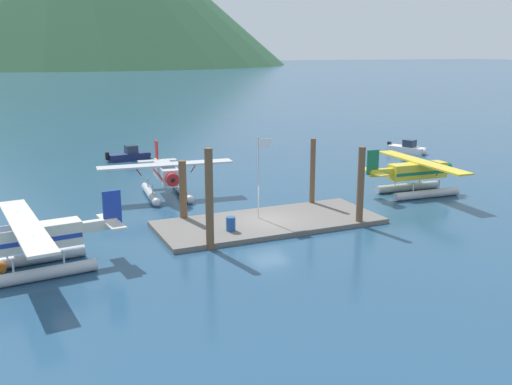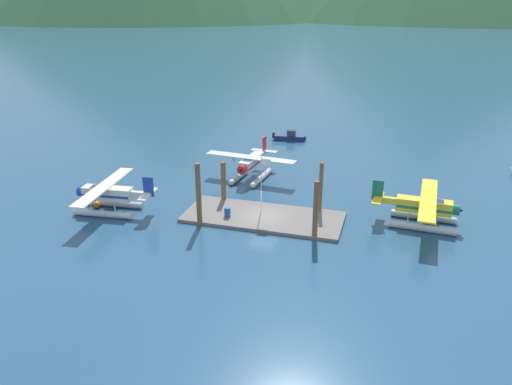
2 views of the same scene
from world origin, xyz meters
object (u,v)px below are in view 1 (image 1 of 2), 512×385
at_px(flagpole, 260,167).
at_px(boat_white_open_east, 408,149).
at_px(seaplane_cream_port_aft, 33,243).
at_px(fuel_drum, 231,224).
at_px(boat_navy_open_north, 130,155).
at_px(seaplane_yellow_stbd_fwd, 418,175).
at_px(seaplane_silver_bow_left, 166,177).

bearing_deg(flagpole, boat_white_open_east, 33.83).
xyz_separation_m(flagpole, seaplane_cream_port_aft, (-14.37, -3.45, -2.16)).
relative_size(fuel_drum, boat_navy_open_north, 0.18).
bearing_deg(flagpole, seaplane_yellow_stbd_fwd, 7.08).
distance_m(flagpole, boat_navy_open_north, 26.57).
xyz_separation_m(seaplane_yellow_stbd_fwd, boat_navy_open_north, (-17.67, 24.38, -1.09)).
bearing_deg(seaplane_silver_bow_left, seaplane_yellow_stbd_fwd, -21.98).
distance_m(seaplane_yellow_stbd_fwd, seaplane_cream_port_aft, 29.39).
bearing_deg(seaplane_cream_port_aft, seaplane_silver_bow_left, 50.38).
distance_m(seaplane_cream_port_aft, boat_navy_open_north, 31.71).
bearing_deg(boat_white_open_east, seaplane_silver_bow_left, -164.50).
xyz_separation_m(fuel_drum, boat_navy_open_north, (-0.27, 28.06, -0.25)).
bearing_deg(flagpole, fuel_drum, -146.71).
xyz_separation_m(seaplane_silver_bow_left, boat_white_open_east, (30.11, 8.35, -1.09)).
xyz_separation_m(seaplane_yellow_stbd_fwd, seaplane_cream_port_aft, (-28.91, -5.25, 0.00)).
xyz_separation_m(fuel_drum, seaplane_silver_bow_left, (-1.01, 11.12, 0.84)).
bearing_deg(seaplane_cream_port_aft, seaplane_yellow_stbd_fwd, 10.29).
distance_m(fuel_drum, seaplane_cream_port_aft, 11.65).
distance_m(fuel_drum, boat_navy_open_north, 28.07).
distance_m(fuel_drum, boat_white_open_east, 35.01).
bearing_deg(fuel_drum, seaplane_silver_bow_left, 95.20).
xyz_separation_m(seaplane_yellow_stbd_fwd, boat_white_open_east, (11.70, 15.78, -1.09)).
height_order(seaplane_cream_port_aft, boat_navy_open_north, seaplane_cream_port_aft).
height_order(fuel_drum, boat_white_open_east, boat_white_open_east).
bearing_deg(boat_white_open_east, flagpole, -146.17).
distance_m(flagpole, fuel_drum, 4.55).
bearing_deg(seaplane_silver_bow_left, boat_navy_open_north, 87.48).
relative_size(flagpole, seaplane_cream_port_aft, 0.52).
bearing_deg(boat_navy_open_north, fuel_drum, -89.46).
height_order(fuel_drum, seaplane_silver_bow_left, seaplane_silver_bow_left).
bearing_deg(seaplane_cream_port_aft, flagpole, 13.48).
bearing_deg(seaplane_yellow_stbd_fwd, fuel_drum, -168.05).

